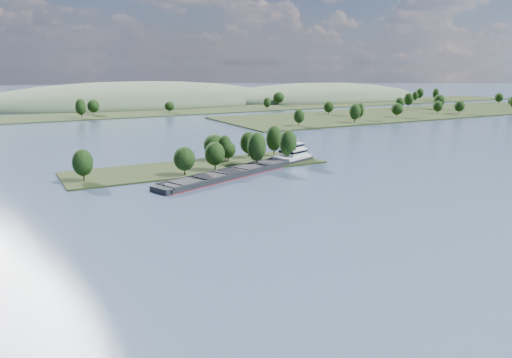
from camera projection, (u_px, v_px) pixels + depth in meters
ground at (276, 206)px, 141.13m from camera, size 1800.00×1800.00×0.00m
tree_island at (215, 156)px, 194.08m from camera, size 100.00×30.96×14.47m
right_bank at (413, 112)px, 401.03m from camera, size 320.00×90.00×14.74m
back_shoreline at (103, 115)px, 385.46m from camera, size 900.00×60.00×15.86m
hill_east at (320, 99)px, 560.81m from camera, size 260.00×140.00×36.00m
hill_west at (137, 104)px, 495.61m from camera, size 320.00×160.00×44.00m
cargo_barge at (252, 168)px, 186.72m from camera, size 75.25×36.05×10.43m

